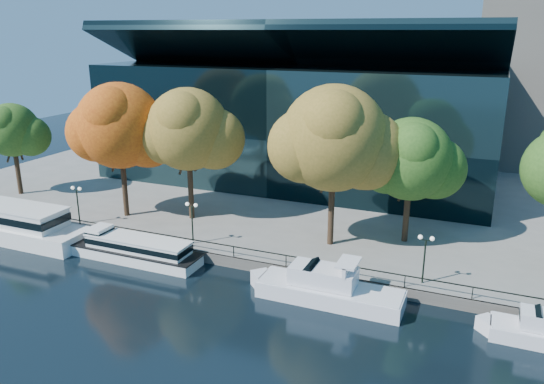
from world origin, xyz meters
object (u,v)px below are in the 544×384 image
at_px(tour_boat, 131,248).
at_px(tree_4, 412,161).
at_px(large_vessel, 17,224).
at_px(cruiser_near, 324,287).
at_px(lamp_1, 192,213).
at_px(tree_3, 336,141).
at_px(lamp_0, 77,196).
at_px(tree_0, 13,131).
at_px(tree_1, 121,128).
at_px(lamp_2, 425,248).
at_px(tree_2, 189,131).

distance_m(tour_boat, tree_4, 26.96).
xyz_separation_m(large_vessel, tour_boat, (13.58, 0.39, -0.45)).
xyz_separation_m(cruiser_near, lamp_1, (-14.16, 4.03, 2.85)).
bearing_deg(tree_3, lamp_0, -169.37).
height_order(tree_0, tree_1, tree_1).
height_order(cruiser_near, lamp_2, lamp_2).
distance_m(tree_2, lamp_2, 26.27).
bearing_deg(tour_boat, tree_4, 27.03).
xyz_separation_m(tour_boat, tree_2, (0.89, 9.49, 9.27)).
bearing_deg(tree_2, tree_1, -163.64).
xyz_separation_m(tree_4, lamp_0, (-32.10, -8.30, -4.89)).
distance_m(tree_2, tree_3, 15.86).
bearing_deg(tree_2, cruiser_near, -29.58).
distance_m(large_vessel, lamp_2, 39.46).
relative_size(large_vessel, cruiser_near, 1.32).
bearing_deg(large_vessel, lamp_0, 40.42).
bearing_deg(tree_1, tour_boat, -50.85).
bearing_deg(tree_3, tree_1, -177.92).
xyz_separation_m(tree_1, lamp_1, (10.58, -4.01, -6.65)).
bearing_deg(tour_boat, large_vessel, -178.36).
bearing_deg(tree_1, lamp_1, -20.79).
distance_m(tree_1, tree_2, 7.25).
height_order(tour_boat, tree_3, tree_3).
xyz_separation_m(large_vessel, tree_0, (-9.58, 9.34, 7.16)).
relative_size(tree_0, lamp_2, 2.75).
bearing_deg(cruiser_near, lamp_2, 30.10).
distance_m(tree_1, lamp_2, 32.63).
bearing_deg(lamp_2, tree_1, 172.78).
bearing_deg(lamp_1, tree_0, 168.74).
bearing_deg(tree_2, large_vessel, -145.67).
height_order(tour_boat, lamp_0, lamp_0).
relative_size(large_vessel, tree_0, 1.50).
bearing_deg(tree_3, tree_0, 179.04).
bearing_deg(tour_boat, lamp_1, 37.33).
relative_size(tour_boat, tree_4, 1.20).
bearing_deg(cruiser_near, lamp_1, 164.10).
height_order(cruiser_near, tree_1, tree_1).
distance_m(tour_boat, lamp_1, 6.34).
xyz_separation_m(cruiser_near, lamp_0, (-27.76, 4.03, 2.85)).
bearing_deg(cruiser_near, tree_2, 150.42).
bearing_deg(lamp_0, tree_3, 10.63).
xyz_separation_m(tree_2, lamp_0, (-9.98, -6.06, -6.44)).
height_order(cruiser_near, tree_0, tree_0).
height_order(lamp_0, lamp_2, same).
bearing_deg(lamp_1, lamp_0, 180.00).
bearing_deg(cruiser_near, tree_0, 167.15).
relative_size(cruiser_near, tree_2, 0.91).
height_order(tree_0, lamp_0, tree_0).
relative_size(tour_boat, tree_3, 0.95).
xyz_separation_m(tour_boat, tree_4, (23.01, 11.74, 7.72)).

